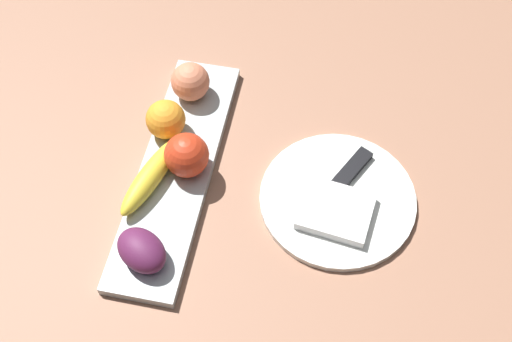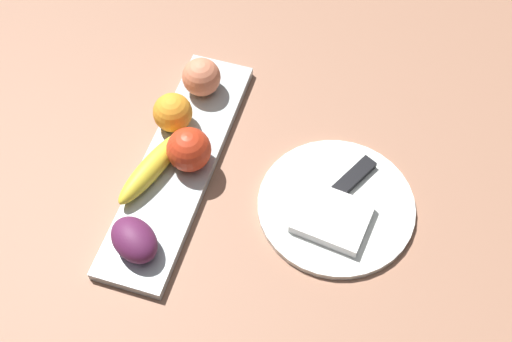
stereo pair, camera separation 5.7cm
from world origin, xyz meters
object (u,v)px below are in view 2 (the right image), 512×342
(banana, at_px, (151,168))
(grape_bunch, at_px, (134,240))
(folded_napkin, at_px, (332,218))
(dinner_plate, at_px, (336,206))
(fruit_tray, at_px, (179,164))
(knife, at_px, (347,184))
(apple, at_px, (189,150))
(orange_near_apple, at_px, (173,113))
(peach, at_px, (201,77))

(banana, xyz_separation_m, grape_bunch, (0.13, 0.03, 0.01))
(grape_bunch, distance_m, folded_napkin, 0.30)
(folded_napkin, bearing_deg, banana, -89.10)
(dinner_plate, bearing_deg, grape_bunch, -58.62)
(fruit_tray, height_order, dinner_plate, fruit_tray)
(banana, distance_m, knife, 0.31)
(fruit_tray, height_order, apple, apple)
(apple, bearing_deg, folded_napkin, 81.84)
(orange_near_apple, height_order, folded_napkin, orange_near_apple)
(orange_near_apple, bearing_deg, apple, 39.25)
(fruit_tray, bearing_deg, apple, 101.34)
(knife, bearing_deg, banana, -48.92)
(fruit_tray, xyz_separation_m, peach, (-0.15, -0.01, 0.04))
(apple, distance_m, grape_bunch, 0.17)
(orange_near_apple, bearing_deg, folded_napkin, 71.56)
(fruit_tray, bearing_deg, banana, -40.65)
(fruit_tray, bearing_deg, dinner_plate, 90.00)
(apple, distance_m, orange_near_apple, 0.08)
(knife, bearing_deg, dinner_plate, 16.56)
(apple, xyz_separation_m, banana, (0.04, -0.05, -0.02))
(fruit_tray, height_order, folded_napkin, folded_napkin)
(peach, bearing_deg, orange_near_apple, -12.83)
(fruit_tray, xyz_separation_m, banana, (0.04, -0.03, 0.03))
(orange_near_apple, xyz_separation_m, peach, (-0.09, 0.02, 0.00))
(orange_near_apple, bearing_deg, peach, 167.17)
(apple, height_order, peach, apple)
(fruit_tray, distance_m, knife, 0.27)
(grape_bunch, bearing_deg, fruit_tray, 178.31)
(peach, xyz_separation_m, grape_bunch, (0.32, 0.01, -0.01))
(peach, xyz_separation_m, folded_napkin, (0.18, 0.28, -0.03))
(fruit_tray, relative_size, apple, 6.33)
(fruit_tray, height_order, knife, knife)
(banana, bearing_deg, apple, 144.09)
(orange_near_apple, height_order, grape_bunch, orange_near_apple)
(banana, distance_m, grape_bunch, 0.13)
(banana, bearing_deg, orange_near_apple, -163.13)
(peach, distance_m, folded_napkin, 0.33)
(fruit_tray, bearing_deg, grape_bunch, -1.69)
(orange_near_apple, distance_m, folded_napkin, 0.31)
(fruit_tray, xyz_separation_m, dinner_plate, (0.00, 0.26, -0.00))
(dinner_plate, xyz_separation_m, folded_napkin, (0.03, -0.00, 0.01))
(apple, bearing_deg, fruit_tray, -78.66)
(banana, relative_size, dinner_plate, 0.64)
(orange_near_apple, relative_size, knife, 0.39)
(orange_near_apple, relative_size, dinner_plate, 0.26)
(fruit_tray, distance_m, grape_bunch, 0.17)
(grape_bunch, relative_size, knife, 0.49)
(apple, height_order, folded_napkin, apple)
(dinner_plate, xyz_separation_m, knife, (-0.04, 0.01, 0.01))
(peach, bearing_deg, grape_bunch, 1.40)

